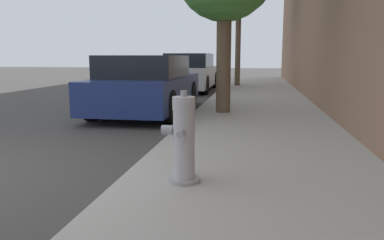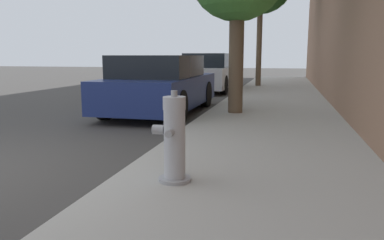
% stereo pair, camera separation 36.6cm
% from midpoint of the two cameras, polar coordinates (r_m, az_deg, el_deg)
% --- Properties ---
extents(sidewalk_slab, '(2.85, 40.00, 0.12)m').
position_cam_midpoint_polar(sidewalk_slab, '(3.53, 11.79, -11.80)').
color(sidewalk_slab, '#A8A59E').
rests_on(sidewalk_slab, ground_plane).
extents(fire_hydrant, '(0.38, 0.40, 0.90)m').
position_cam_midpoint_polar(fire_hydrant, '(3.65, 0.13, -3.14)').
color(fire_hydrant, '#97979C').
rests_on(fire_hydrant, sidewalk_slab).
extents(parked_car_near, '(1.85, 4.17, 1.36)m').
position_cam_midpoint_polar(parked_car_near, '(8.93, -3.67, 5.34)').
color(parked_car_near, navy).
rests_on(parked_car_near, ground_plane).
extents(parked_car_mid, '(1.72, 4.44, 1.44)m').
position_cam_midpoint_polar(parked_car_mid, '(14.75, 3.52, 7.20)').
color(parked_car_mid, silver).
rests_on(parked_car_mid, ground_plane).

